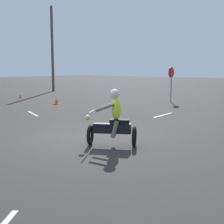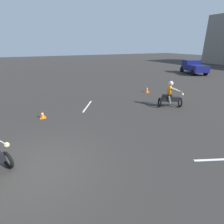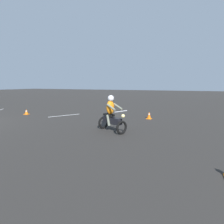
{
  "view_description": "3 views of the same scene",
  "coord_description": "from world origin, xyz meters",
  "px_view_note": "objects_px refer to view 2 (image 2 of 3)",
  "views": [
    {
      "loc": [
        -7.03,
        -7.07,
        2.27
      ],
      "look_at": [
        -0.2,
        -1.38,
        1.0
      ],
      "focal_mm": 50.0,
      "sensor_mm": 36.0,
      "label": 1
    },
    {
      "loc": [
        5.09,
        0.14,
        3.75
      ],
      "look_at": [
        -1.49,
        3.35,
        0.9
      ],
      "focal_mm": 28.0,
      "sensor_mm": 36.0,
      "label": 2
    },
    {
      "loc": [
        4.35,
        11.28,
        2.14
      ],
      "look_at": [
        -2.78,
        8.08,
        0.9
      ],
      "focal_mm": 28.0,
      "sensor_mm": 36.0,
      "label": 3
    }
  ],
  "objects_px": {
    "motorcycle_rider_background": "(170,96)",
    "traffic_cone_near_right": "(147,90)",
    "pickup_truck": "(194,67)",
    "traffic_cone_far_right": "(42,115)"
  },
  "relations": [
    {
      "from": "pickup_truck",
      "to": "traffic_cone_far_right",
      "type": "distance_m",
      "value": 21.29
    },
    {
      "from": "traffic_cone_far_right",
      "to": "pickup_truck",
      "type": "bearing_deg",
      "value": 109.93
    },
    {
      "from": "traffic_cone_near_right",
      "to": "traffic_cone_far_right",
      "type": "distance_m",
      "value": 8.64
    },
    {
      "from": "pickup_truck",
      "to": "traffic_cone_far_right",
      "type": "relative_size",
      "value": 12.46
    },
    {
      "from": "motorcycle_rider_background",
      "to": "traffic_cone_near_right",
      "type": "height_order",
      "value": "motorcycle_rider_background"
    },
    {
      "from": "motorcycle_rider_background",
      "to": "traffic_cone_near_right",
      "type": "bearing_deg",
      "value": -168.59
    },
    {
      "from": "traffic_cone_near_right",
      "to": "traffic_cone_far_right",
      "type": "bearing_deg",
      "value": -76.78
    },
    {
      "from": "motorcycle_rider_background",
      "to": "traffic_cone_far_right",
      "type": "bearing_deg",
      "value": -76.25
    },
    {
      "from": "motorcycle_rider_background",
      "to": "pickup_truck",
      "type": "relative_size",
      "value": 0.36
    },
    {
      "from": "pickup_truck",
      "to": "traffic_cone_far_right",
      "type": "xyz_separation_m",
      "value": [
        7.25,
        -20.0,
        -0.75
      ]
    }
  ]
}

